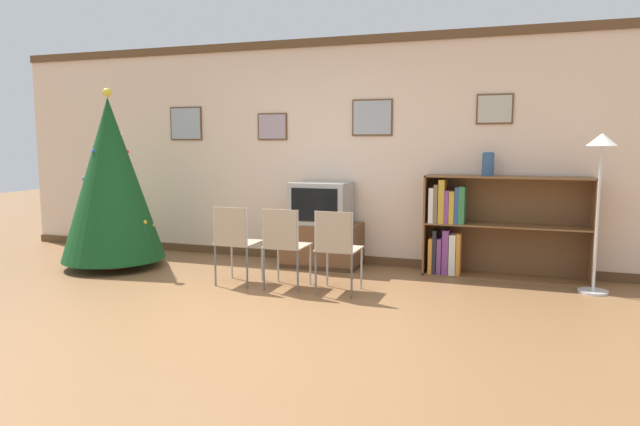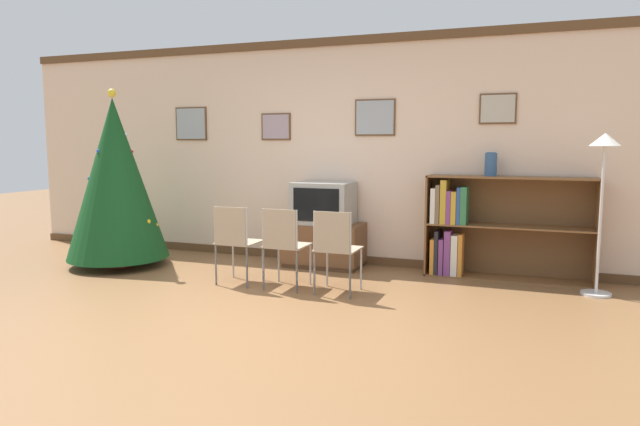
{
  "view_description": "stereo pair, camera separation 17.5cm",
  "coord_description": "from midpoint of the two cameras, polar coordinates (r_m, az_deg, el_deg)",
  "views": [
    {
      "loc": [
        2.2,
        -4.01,
        1.47
      ],
      "look_at": [
        0.33,
        1.42,
        0.75
      ],
      "focal_mm": 32.0,
      "sensor_mm": 36.0,
      "label": 1
    },
    {
      "loc": [
        2.37,
        -3.95,
        1.47
      ],
      "look_at": [
        0.33,
        1.42,
        0.75
      ],
      "focal_mm": 32.0,
      "sensor_mm": 36.0,
      "label": 2
    }
  ],
  "objects": [
    {
      "name": "bookshelf",
      "position": [
        6.46,
        14.57,
        -1.34
      ],
      "size": [
        1.73,
        0.36,
        1.11
      ],
      "color": "brown",
      "rests_on": "ground_plane"
    },
    {
      "name": "standing_lamp",
      "position": [
        6.04,
        25.49,
        3.8
      ],
      "size": [
        0.28,
        0.28,
        1.55
      ],
      "color": "silver",
      "rests_on": "ground_plane"
    },
    {
      "name": "christmas_tree",
      "position": [
        7.11,
        -20.84,
        3.16
      ],
      "size": [
        1.17,
        1.17,
        2.08
      ],
      "color": "maroon",
      "rests_on": "ground_plane"
    },
    {
      "name": "folding_chair_center",
      "position": [
        5.68,
        -4.5,
        -3.02
      ],
      "size": [
        0.4,
        0.4,
        0.82
      ],
      "color": "tan",
      "rests_on": "ground_plane"
    },
    {
      "name": "folding_chair_left",
      "position": [
        5.91,
        -9.36,
        -2.68
      ],
      "size": [
        0.4,
        0.4,
        0.82
      ],
      "color": "tan",
      "rests_on": "ground_plane"
    },
    {
      "name": "ground_plane",
      "position": [
        4.82,
        -10.53,
        -10.75
      ],
      "size": [
        24.0,
        24.0,
        0.0
      ],
      "primitive_type": "plane",
      "color": "brown"
    },
    {
      "name": "television",
      "position": [
        6.7,
        -0.61,
        1.02
      ],
      "size": [
        0.67,
        0.51,
        0.49
      ],
      "color": "#9E9E99",
      "rests_on": "tv_console"
    },
    {
      "name": "tv_console",
      "position": [
        6.77,
        -0.6,
        -3.19
      ],
      "size": [
        0.92,
        0.53,
        0.52
      ],
      "color": "#4C311E",
      "rests_on": "ground_plane"
    },
    {
      "name": "vase",
      "position": [
        6.42,
        15.72,
        4.77
      ],
      "size": [
        0.13,
        0.13,
        0.26
      ],
      "color": "#335684",
      "rests_on": "bookshelf"
    },
    {
      "name": "folding_chair_right",
      "position": [
        5.49,
        0.74,
        -3.35
      ],
      "size": [
        0.4,
        0.4,
        0.82
      ],
      "color": "tan",
      "rests_on": "ground_plane"
    },
    {
      "name": "wall_back",
      "position": [
        6.99,
        -0.12,
        6.16
      ],
      "size": [
        8.91,
        0.11,
        2.7
      ],
      "color": "beige",
      "rests_on": "ground_plane"
    }
  ]
}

